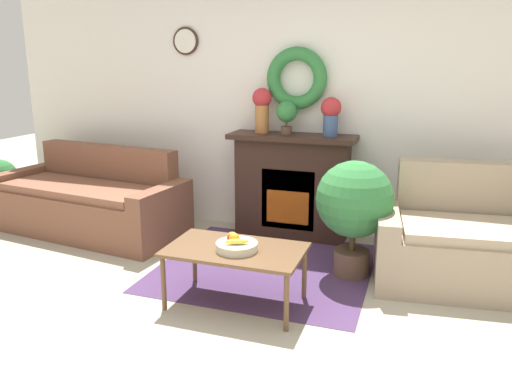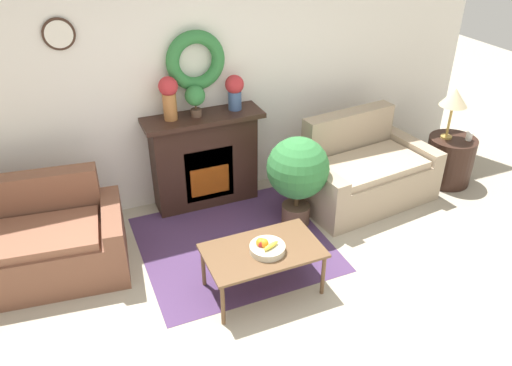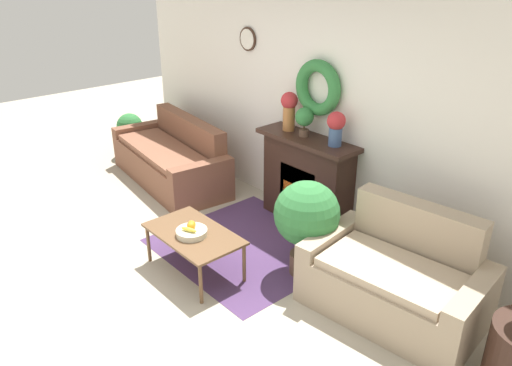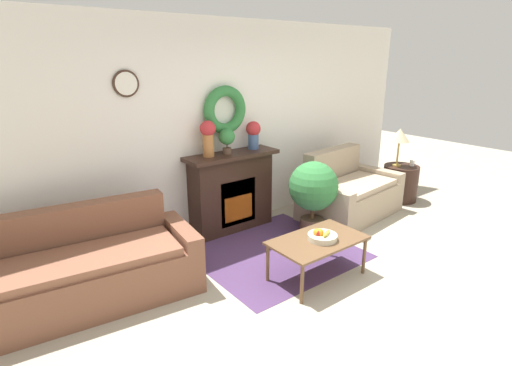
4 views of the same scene
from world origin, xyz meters
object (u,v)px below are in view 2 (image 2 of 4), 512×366
Objects in this scene: mug at (469,136)px; fireplace at (205,159)px; potted_plant_on_mantel at (195,97)px; potted_plant_floor_by_loveseat at (298,171)px; couch_left at (5,249)px; loveseat_right at (362,172)px; vase_on_mantel_left at (169,95)px; table_lamp at (454,98)px; vase_on_mantel_right at (235,90)px; coffee_table at (263,253)px; side_table_by_loveseat at (449,160)px; fruit_bowl at (266,247)px.

fireplace is at bearing 164.64° from mug.
potted_plant_on_mantel is 0.33× the size of potted_plant_floor_by_loveseat.
couch_left is 4.99m from mug.
fireplace is 0.73m from potted_plant_on_mantel.
potted_plant_on_mantel is (-1.72, 0.59, 0.94)m from loveseat_right.
vase_on_mantel_left is at bearing 24.77° from couch_left.
vase_on_mantel_left is at bearing 167.84° from table_lamp.
vase_on_mantel_right is at bearing 0.86° from fireplace.
table_lamp reaches higher than potted_plant_floor_by_loveseat.
loveseat_right is at bearing -25.43° from vase_on_mantel_right.
vase_on_mantel_right is 1.14× the size of potted_plant_on_mantel.
coffee_table is at bearing -20.09° from couch_left.
side_table_by_loveseat is (2.81, -0.71, -0.25)m from fireplace.
table_lamp reaches higher than coffee_table.
mug reaches higher than side_table_by_loveseat.
mug is (4.97, -0.26, 0.31)m from couch_left.
table_lamp is (-0.07, 0.05, 0.77)m from side_table_by_loveseat.
potted_plant_floor_by_loveseat is (1.06, -0.79, -0.69)m from vase_on_mantel_left.
vase_on_mantel_right is at bearing 0.00° from vase_on_mantel_left.
loveseat_right is 2.04m from potted_plant_on_mantel.
vase_on_mantel_left is (-1.98, 0.61, 0.99)m from loveseat_right.
fireplace is at bearing 12.72° from potted_plant_on_mantel.
potted_plant_on_mantel is (-0.08, 1.61, 0.78)m from fruit_bowl.
vase_on_mantel_left is at bearing 175.61° from potted_plant_on_mantel.
fruit_bowl is at bearing -89.38° from fireplace.
couch_left reaches higher than side_table_by_loveseat.
mug is at bearing 3.94° from couch_left.
potted_plant_on_mantel reaches higher than loveseat_right.
fireplace is at bearing 133.16° from potted_plant_floor_by_loveseat.
couch_left is 4.84m from table_lamp.
table_lamp is at bearing 18.77° from coffee_table.
vase_on_mantel_right reaches higher than fruit_bowl.
vase_on_mantel_right is (-2.37, 0.66, 0.21)m from table_lamp.
vase_on_mantel_left is (-3.13, 0.71, 1.03)m from side_table_by_loveseat.
fireplace is at bearing -0.98° from vase_on_mantel_left.
potted_plant_on_mantel is at bearing 154.51° from loveseat_right.
vase_on_mantel_right reaches higher than table_lamp.
potted_plant_on_mantel is at bearing 22.00° from couch_left.
vase_on_mantel_right is at bearing 163.66° from side_table_by_loveseat.
couch_left is 2.80m from potted_plant_floor_by_loveseat.
loveseat_right is at bearing 30.65° from coffee_table.
table_lamp reaches higher than side_table_by_loveseat.
coffee_table is at bearing -162.68° from side_table_by_loveseat.
table_lamp is 1.35× the size of vase_on_mantel_left.
potted_plant_on_mantel reaches higher than side_table_by_loveseat.
table_lamp is at bearing 3.63° from potted_plant_floor_by_loveseat.
loveseat_right is 1.33m from mug.
potted_plant_on_mantel is (-0.06, 1.57, 0.86)m from coffee_table.
vase_on_mantel_left reaches higher than fireplace.
potted_plant_floor_by_loveseat reaches higher than side_table_by_loveseat.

